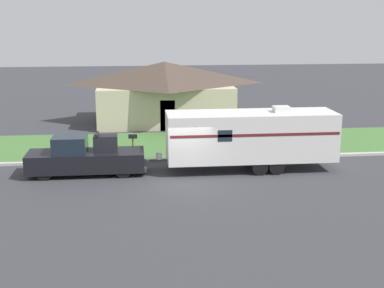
% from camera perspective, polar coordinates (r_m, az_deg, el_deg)
% --- Properties ---
extents(ground_plane, '(120.00, 120.00, 0.00)m').
position_cam_1_polar(ground_plane, '(25.36, -0.57, -3.99)').
color(ground_plane, '#38383D').
extents(curb_strip, '(80.00, 0.30, 0.14)m').
position_cam_1_polar(curb_strip, '(28.93, -1.29, -1.63)').
color(curb_strip, beige).
rests_on(curb_strip, ground_plane).
extents(lawn_strip, '(80.00, 7.00, 0.03)m').
position_cam_1_polar(lawn_strip, '(32.46, -1.83, -0.05)').
color(lawn_strip, '#477538').
rests_on(lawn_strip, ground_plane).
extents(house_across_street, '(10.29, 7.16, 4.40)m').
position_cam_1_polar(house_across_street, '(39.21, -2.94, 5.68)').
color(house_across_street, beige).
rests_on(house_across_street, ground_plane).
extents(pickup_truck, '(5.80, 1.91, 2.07)m').
position_cam_1_polar(pickup_truck, '(26.76, -11.39, -1.40)').
color(pickup_truck, black).
rests_on(pickup_truck, ground_plane).
extents(travel_trailer, '(9.38, 2.42, 3.22)m').
position_cam_1_polar(travel_trailer, '(27.05, 6.31, 0.86)').
color(travel_trailer, black).
rests_on(travel_trailer, ground_plane).
extents(mailbox, '(0.48, 0.20, 1.28)m').
position_cam_1_polar(mailbox, '(29.61, -6.33, 0.47)').
color(mailbox, brown).
rests_on(mailbox, ground_plane).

